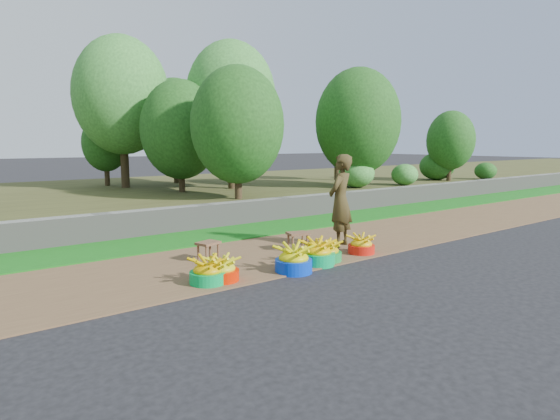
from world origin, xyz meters
TOP-DOWN VIEW (x-y plane):
  - ground_plane at (0.00, 0.00)m, footprint 120.00×120.00m
  - dirt_shoulder at (0.00, 1.25)m, footprint 80.00×2.50m
  - grass_verge at (0.00, 3.25)m, footprint 80.00×1.50m
  - retaining_wall at (0.00, 4.10)m, footprint 80.00×0.35m
  - earth_bank at (0.00, 9.00)m, footprint 80.00×10.00m
  - vegetation at (-2.34, 7.54)m, footprint 31.60×8.52m
  - basin_a at (-1.92, 0.37)m, footprint 0.50×0.50m
  - basin_b at (-1.71, 0.37)m, footprint 0.48×0.48m
  - basin_c at (-0.62, 0.13)m, footprint 0.55×0.55m
  - basin_d at (-0.04, 0.25)m, footprint 0.55×0.55m
  - basin_e at (0.21, 0.29)m, footprint 0.47×0.47m
  - basin_f at (1.03, 0.32)m, footprint 0.46×0.46m
  - stool_left at (-1.32, 1.46)m, footprint 0.41×0.36m
  - stool_right at (0.30, 1.16)m, footprint 0.43×0.36m
  - vendor_woman at (1.12, 0.95)m, footprint 0.73×0.62m

SIDE VIEW (x-z plane):
  - ground_plane at x=0.00m, z-range 0.00..0.00m
  - dirt_shoulder at x=0.00m, z-range 0.00..0.02m
  - grass_verge at x=0.00m, z-range 0.00..0.04m
  - basin_f at x=1.03m, z-range -0.02..0.33m
  - basin_e at x=0.21m, z-range -0.02..0.33m
  - basin_b at x=-1.71m, z-range -0.02..0.34m
  - basin_a at x=-1.92m, z-range -0.02..0.36m
  - basin_d at x=-0.04m, z-range -0.02..0.39m
  - basin_c at x=-0.62m, z-range -0.02..0.39m
  - earth_bank at x=0.00m, z-range 0.00..0.50m
  - stool_left at x=-1.32m, z-range 0.11..0.42m
  - retaining_wall at x=0.00m, z-range 0.00..0.55m
  - stool_right at x=0.30m, z-range 0.12..0.44m
  - vendor_woman at x=1.12m, z-range 0.02..1.71m
  - vegetation at x=-2.34m, z-range 0.30..4.98m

